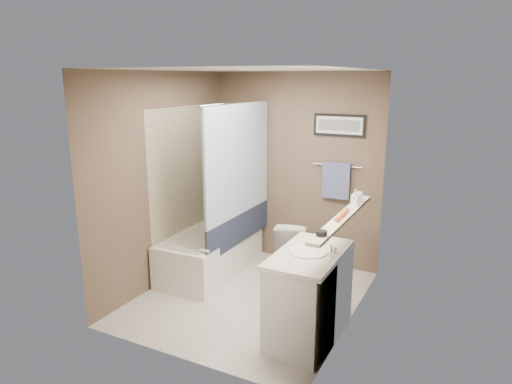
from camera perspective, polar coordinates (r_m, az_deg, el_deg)
The scene contains 33 objects.
ground at distance 5.10m, azimuth -0.78°, elevation -13.02°, with size 2.50×2.50×0.00m, color beige.
ceiling at distance 4.54m, azimuth -0.89°, elevation 14.82°, with size 2.20×2.50×0.04m, color silver.
wall_back at distance 5.76m, azimuth 4.87°, elevation 2.82°, with size 2.20×0.04×2.40m, color brown.
wall_front at distance 3.67m, azimuth -9.82°, elevation -3.93°, with size 2.20×0.04×2.40m, color brown.
wall_left at distance 5.25m, azimuth -11.33°, elevation 1.48°, with size 0.04×2.50×2.40m, color brown.
wall_right at distance 4.29m, azimuth 12.03°, elevation -1.38°, with size 0.04×2.50×2.40m, color brown.
tile_surround at distance 5.69m, azimuth -8.23°, elevation 0.52°, with size 0.02×1.55×2.00m, color #C5B895.
curtain_rod at distance 5.17m, azimuth -2.24°, elevation 11.07°, with size 0.02×0.02×1.55m, color silver.
curtain_upper at distance 5.25m, azimuth -2.17°, elevation 3.96°, with size 0.03×1.45×1.28m, color white.
curtain_lower at distance 5.45m, azimuth -2.09°, elevation -4.55°, with size 0.03×1.45×0.36m, color #222C3F.
mirror at distance 4.06m, azimuth 11.92°, elevation 3.82°, with size 0.02×1.60×1.00m, color silver.
shelf at distance 4.19m, azimuth 10.83°, elevation -3.12°, with size 0.12×1.60×0.03m, color silver.
towel_bar at distance 5.55m, azimuth 10.11°, elevation 3.27°, with size 0.02×0.02×0.60m, color silver.
towel at distance 5.57m, azimuth 9.97°, elevation 1.41°, with size 0.34×0.05×0.44m, color #7E8CB7.
art_frame at distance 5.50m, azimuth 10.37°, elevation 8.21°, with size 0.62×0.03×0.26m, color black.
art_mat at distance 5.49m, azimuth 10.33°, elevation 8.20°, with size 0.56×0.00×0.20m, color white.
art_image at distance 5.48m, azimuth 10.32°, elevation 8.20°, with size 0.50×0.00×0.13m, color #595959.
door at distance 3.45m, azimuth -2.35°, elevation -8.49°, with size 0.80×0.02×2.00m, color silver.
door_handle at distance 3.65m, azimuth -6.52°, elevation -7.26°, with size 0.02×0.02×0.10m, color silver.
bathtub at distance 5.66m, azimuth -5.63°, elevation -7.44°, with size 0.70×1.50×0.50m, color white.
tub_rim at distance 5.58m, azimuth -5.69°, elevation -5.05°, with size 0.56×1.36×0.02m, color beige.
toilet at distance 5.62m, azimuth 4.62°, elevation -6.70°, with size 0.37×0.65×0.66m, color silver.
vanity at distance 4.22m, azimuth 6.65°, elevation -13.09°, with size 0.50×0.90×0.80m, color silver.
countertop at distance 4.05m, azimuth 6.69°, elevation -7.77°, with size 0.54×0.96×0.04m, color beige.
sink_basin at distance 4.05m, azimuth 6.56°, elevation -7.38°, with size 0.34×0.34×0.01m, color white.
faucet_spout at distance 3.97m, azimuth 9.30°, elevation -7.25°, with size 0.02×0.02×0.10m, color white.
faucet_knob at distance 4.07m, azimuth 9.73°, elevation -7.04°, with size 0.05×0.05×0.05m, color silver.
candle_bowl_near at distance 3.64m, azimuth 8.18°, elevation -5.12°, with size 0.09×0.09×0.04m, color black.
hair_brush_front at distance 4.08m, azimuth 10.41°, elevation -3.05°, with size 0.04×0.04×0.22m, color #CA4E1C.
hair_brush_back at distance 4.20m, azimuth 10.94°, elevation -2.55°, with size 0.04×0.04×0.22m, color #CB481C.
pink_comb at distance 4.37m, azimuth 11.57°, elevation -2.19°, with size 0.03×0.16×0.01m, color #CB7CA3.
glass_jar at distance 4.67m, azimuth 12.69°, elevation -0.62°, with size 0.08×0.08×0.10m, color silver.
soap_bottle at distance 4.53m, azimuth 12.27°, elevation -0.67°, with size 0.07×0.07×0.16m, color #999999.
Camera 1 is at (2.11, -4.01, 2.32)m, focal length 32.00 mm.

